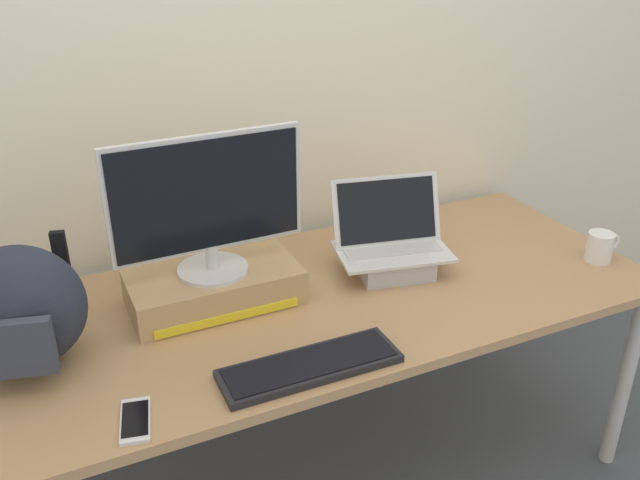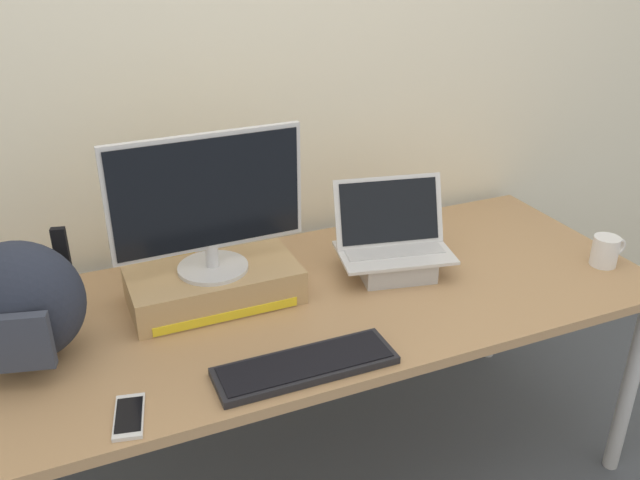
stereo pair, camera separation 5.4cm
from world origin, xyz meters
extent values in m
plane|color=#474C56|center=(0.00, 0.00, 0.00)|extent=(20.00, 20.00, 0.00)
cube|color=silver|center=(0.00, 0.52, 1.30)|extent=(7.00, 0.10, 2.60)
cube|color=#A87F56|center=(0.00, 0.00, 0.70)|extent=(2.01, 0.83, 0.03)
cylinder|color=#B2B2B7|center=(0.95, -0.36, 0.34)|extent=(0.05, 0.05, 0.69)
cylinder|color=#B2B2B7|center=(0.95, 0.36, 0.34)|extent=(0.05, 0.05, 0.69)
cube|color=tan|center=(-0.29, 0.09, 0.77)|extent=(0.48, 0.25, 0.10)
cube|color=yellow|center=(-0.29, -0.03, 0.73)|extent=(0.41, 0.00, 0.03)
cylinder|color=silver|center=(-0.29, 0.09, 0.82)|extent=(0.20, 0.20, 0.01)
cylinder|color=silver|center=(-0.29, 0.09, 0.87)|extent=(0.04, 0.04, 0.07)
cube|color=silver|center=(-0.29, 0.09, 1.05)|extent=(0.54, 0.03, 0.33)
cube|color=black|center=(-0.29, 0.08, 1.05)|extent=(0.52, 0.01, 0.31)
cube|color=#ADADB2|center=(0.27, 0.04, 0.75)|extent=(0.26, 0.24, 0.06)
cube|color=silver|center=(0.27, 0.04, 0.79)|extent=(0.38, 0.28, 0.01)
cube|color=#B7B7BC|center=(0.27, 0.05, 0.79)|extent=(0.32, 0.18, 0.00)
cube|color=silver|center=(0.28, 0.11, 0.89)|extent=(0.35, 0.15, 0.21)
cube|color=black|center=(0.28, 0.10, 0.90)|extent=(0.32, 0.13, 0.18)
cube|color=black|center=(-0.18, -0.32, 0.73)|extent=(0.45, 0.15, 0.02)
cube|color=black|center=(-0.18, -0.32, 0.74)|extent=(0.43, 0.13, 0.00)
ellipsoid|color=#232838|center=(-0.79, 0.01, 0.88)|extent=(0.35, 0.30, 0.32)
cube|color=#333847|center=(-0.82, -0.11, 0.84)|extent=(0.19, 0.07, 0.14)
cube|color=black|center=(-0.68, 0.11, 0.89)|extent=(0.04, 0.03, 0.24)
cylinder|color=silver|center=(0.91, -0.19, 0.77)|extent=(0.08, 0.08, 0.10)
torus|color=silver|center=(0.96, -0.19, 0.77)|extent=(0.06, 0.01, 0.06)
cube|color=silver|center=(-0.60, -0.33, 0.72)|extent=(0.09, 0.16, 0.01)
cube|color=black|center=(-0.60, -0.33, 0.73)|extent=(0.08, 0.13, 0.00)
sphere|color=gold|center=(-0.34, 0.35, 0.78)|extent=(0.12, 0.12, 0.12)
sphere|color=black|center=(-0.36, 0.30, 0.79)|extent=(0.02, 0.02, 0.02)
sphere|color=black|center=(-0.32, 0.30, 0.79)|extent=(0.02, 0.02, 0.02)
camera|label=1|loc=(-0.73, -1.55, 1.73)|focal=37.74mm
camera|label=2|loc=(-0.68, -1.57, 1.73)|focal=37.74mm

